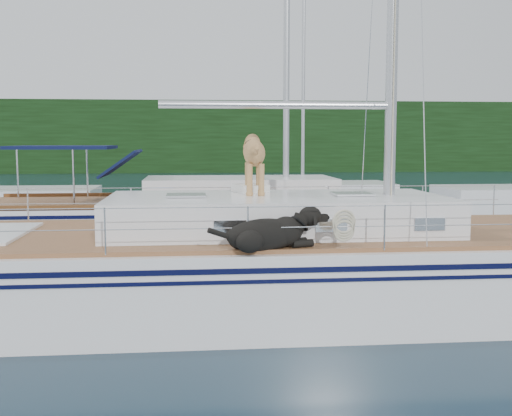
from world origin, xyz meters
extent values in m
plane|color=black|center=(0.00, 0.00, 0.00)|extent=(120.00, 120.00, 0.00)
cube|color=black|center=(0.00, 45.00, 3.00)|extent=(90.00, 3.00, 6.00)
cube|color=#595147|center=(0.00, 46.20, 0.60)|extent=(92.00, 1.00, 1.20)
cube|color=white|center=(0.00, 0.00, 0.50)|extent=(12.00, 3.80, 1.40)
cube|color=#905D39|center=(0.00, 0.00, 1.23)|extent=(11.52, 3.50, 0.06)
cube|color=white|center=(0.80, 0.00, 1.54)|extent=(5.20, 2.50, 0.55)
cylinder|color=silver|center=(0.80, 0.00, 3.21)|extent=(3.60, 0.12, 0.12)
cylinder|color=silver|center=(0.00, -1.75, 1.82)|extent=(10.56, 0.01, 0.01)
cylinder|color=silver|center=(0.00, 1.75, 1.82)|extent=(10.56, 0.01, 0.01)
cube|color=blue|center=(-1.13, 1.17, 1.28)|extent=(0.68, 0.59, 0.04)
cube|color=silver|center=(0.47, 0.78, 1.87)|extent=(0.64, 0.61, 0.13)
torus|color=beige|center=(1.45, -1.79, 1.62)|extent=(0.42, 0.16, 0.40)
cube|color=white|center=(-0.48, 6.56, 0.45)|extent=(11.00, 3.50, 1.30)
cube|color=#905D39|center=(-0.48, 6.56, 1.10)|extent=(10.56, 3.29, 0.06)
cube|color=white|center=(0.72, 6.56, 1.45)|extent=(4.80, 2.30, 0.55)
cube|color=#101945|center=(-3.68, 6.56, 2.50)|extent=(2.40, 2.30, 0.08)
cube|color=white|center=(4.00, 16.00, 0.40)|extent=(7.20, 3.00, 1.10)
cylinder|color=silver|center=(4.00, 16.00, 6.00)|extent=(0.14, 0.14, 11.00)
camera|label=1|loc=(-0.51, -9.86, 2.66)|focal=45.00mm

